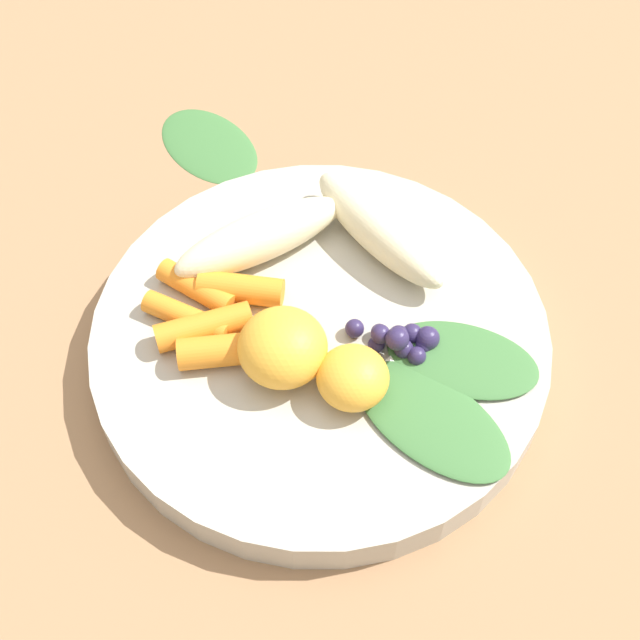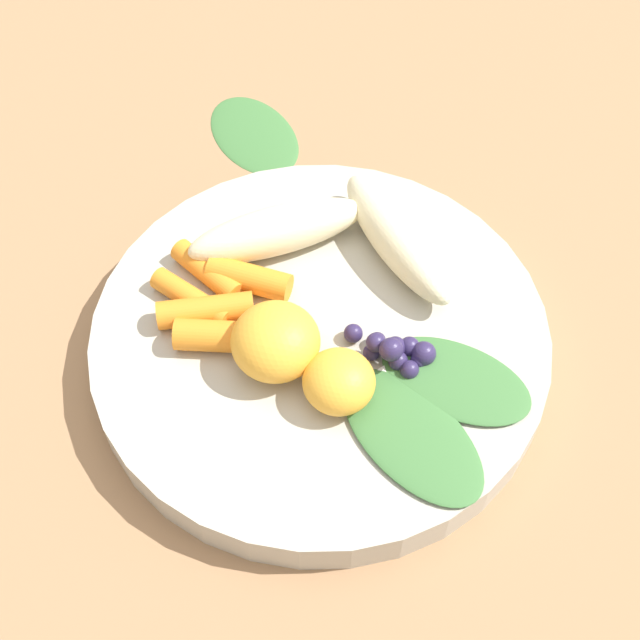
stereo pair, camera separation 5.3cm
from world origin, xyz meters
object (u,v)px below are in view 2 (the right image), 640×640
Objects in this scene: banana_peeled_left at (277,231)px; banana_peeled_right at (397,238)px; bowl at (320,342)px; orange_segment_near at (339,381)px; kale_leaf_stray at (254,133)px.

banana_peeled_left is 1.00× the size of banana_peeled_right.
bowl is 0.08m from banana_peeled_left.
banana_peeled_left is 2.81× the size of orange_segment_near.
banana_peeled_right is 0.11m from orange_segment_near.
orange_segment_near is at bearing 89.35° from banana_peeled_left.
banana_peeled_right is (-0.06, 0.05, 0.00)m from banana_peeled_left.
bowl reaches higher than kale_leaf_stray.
banana_peeled_right is (-0.08, -0.01, 0.03)m from bowl.
banana_peeled_left is at bearing -111.81° from orange_segment_near.
bowl is 0.21m from kale_leaf_stray.
orange_segment_near is 0.44× the size of kale_leaf_stray.
orange_segment_near is (0.02, 0.04, 0.03)m from bowl.
orange_segment_near reaches higher than bowl.
kale_leaf_stray is at bearing 7.32° from banana_peeled_right.
banana_peeled_left is 0.12m from orange_segment_near.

